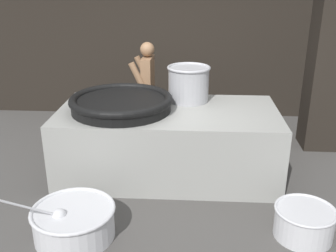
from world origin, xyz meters
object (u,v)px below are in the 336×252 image
object	(u,v)px
giant_wok_near	(121,103)
stock_pot	(189,83)
cook	(147,88)
prep_bowl_vegetables	(74,221)
prep_bowl_meat	(304,221)

from	to	relation	value
giant_wok_near	stock_pot	distance (m)	1.04
cook	prep_bowl_vegetables	distance (m)	2.93
cook	prep_bowl_meat	size ratio (longest dim) A/B	2.52
stock_pot	prep_bowl_vegetables	bearing A→B (deg)	-121.06
prep_bowl_vegetables	cook	bearing A→B (deg)	79.67
giant_wok_near	cook	distance (m)	1.32
stock_pot	prep_bowl_meat	xyz separation A→B (m)	(1.30, -1.84, -1.04)
giant_wok_near	prep_bowl_meat	bearing A→B (deg)	-31.27
stock_pot	cook	bearing A→B (deg)	130.97
cook	prep_bowl_vegetables	size ratio (longest dim) A/B	1.61
prep_bowl_vegetables	prep_bowl_meat	distance (m)	2.51
cook	prep_bowl_vegetables	world-z (taller)	cook
cook	prep_bowl_vegetables	xyz separation A→B (m)	(-0.51, -2.80, -0.71)
stock_pot	cook	xyz separation A→B (m)	(-0.69, 0.80, -0.32)
prep_bowl_vegetables	prep_bowl_meat	bearing A→B (deg)	3.69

